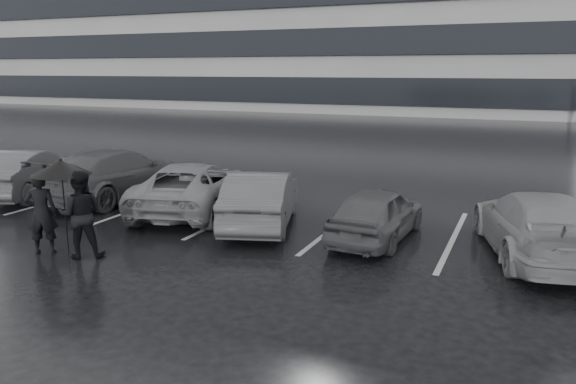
# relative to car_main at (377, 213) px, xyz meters

# --- Properties ---
(ground) EXTENTS (160.00, 160.00, 0.00)m
(ground) POSITION_rel_car_main_xyz_m (-1.79, -1.80, -0.61)
(ground) COLOR black
(ground) RESTS_ON ground
(car_main) EXTENTS (1.65, 3.65, 1.22)m
(car_main) POSITION_rel_car_main_xyz_m (0.00, 0.00, 0.00)
(car_main) COLOR black
(car_main) RESTS_ON ground
(car_west_a) EXTENTS (2.64, 4.37, 1.36)m
(car_west_a) POSITION_rel_car_main_xyz_m (-2.90, 0.01, 0.07)
(car_west_a) COLOR #2B2B2E
(car_west_a) RESTS_ON ground
(car_west_b) EXTENTS (3.39, 5.24, 1.34)m
(car_west_b) POSITION_rel_car_main_xyz_m (-5.22, 0.54, 0.06)
(car_west_b) COLOR #555558
(car_west_b) RESTS_ON ground
(car_west_c) EXTENTS (2.36, 5.23, 1.49)m
(car_west_c) POSITION_rel_car_main_xyz_m (-8.10, 0.96, 0.14)
(car_west_c) COLOR black
(car_west_c) RESTS_ON ground
(car_west_d) EXTENTS (2.85, 4.54, 1.41)m
(car_west_d) POSITION_rel_car_main_xyz_m (-10.91, 0.20, 0.10)
(car_west_d) COLOR #2B2B2E
(car_west_d) RESTS_ON ground
(car_east) EXTENTS (3.07, 5.02, 1.36)m
(car_east) POSITION_rel_car_main_xyz_m (3.31, 0.14, 0.07)
(car_east) COLOR #555558
(car_east) RESTS_ON ground
(pedestrian_left) EXTENTS (0.75, 0.69, 1.73)m
(pedestrian_left) POSITION_rel_car_main_xyz_m (-6.15, -3.70, 0.26)
(pedestrian_left) COLOR black
(pedestrian_left) RESTS_ON ground
(pedestrian_right) EXTENTS (1.10, 1.04, 1.80)m
(pedestrian_right) POSITION_rel_car_main_xyz_m (-5.23, -3.57, 0.29)
(pedestrian_right) COLOR black
(pedestrian_right) RESTS_ON ground
(umbrella) EXTENTS (1.18, 1.18, 2.01)m
(umbrella) POSITION_rel_car_main_xyz_m (-5.68, -3.53, 1.22)
(umbrella) COLOR black
(umbrella) RESTS_ON ground
(stall_stripes) EXTENTS (19.72, 5.00, 0.00)m
(stall_stripes) POSITION_rel_car_main_xyz_m (-2.59, 0.70, -0.61)
(stall_stripes) COLOR #98989A
(stall_stripes) RESTS_ON ground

